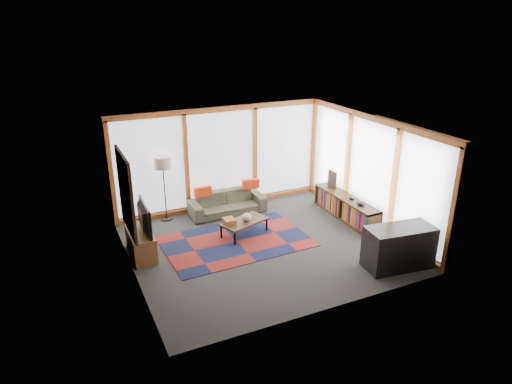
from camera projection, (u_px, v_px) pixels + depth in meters
name	position (u px, v px, depth m)	size (l,w,h in m)	color
ground	(264.00, 246.00, 9.83)	(5.50, 5.50, 0.00)	#2B2B29
room_envelope	(273.00, 167.00, 9.94)	(5.52, 5.02, 2.62)	#453931
rug	(236.00, 241.00, 10.00)	(3.12, 2.00, 0.01)	maroon
sofa	(227.00, 203.00, 11.35)	(1.89, 0.74, 0.55)	#3D3F2F
pillow_left	(203.00, 191.00, 11.00)	(0.42, 0.13, 0.23)	red
pillow_right	(251.00, 184.00, 11.49)	(0.43, 0.13, 0.24)	red
floor_lamp	(165.00, 189.00, 10.81)	(0.40, 0.40, 1.58)	black
coffee_table	(244.00, 228.00, 10.24)	(1.06, 0.53, 0.35)	#301D0E
book_stack	(229.00, 221.00, 10.06)	(0.23, 0.29, 0.10)	brown
vase	(247.00, 217.00, 10.15)	(0.20, 0.20, 0.18)	beige
bookshelf	(346.00, 208.00, 11.07)	(0.40, 2.20, 0.55)	#301D0E
bowl_a	(361.00, 203.00, 10.48)	(0.21, 0.21, 0.11)	black
bowl_b	(352.00, 198.00, 10.82)	(0.15, 0.15, 0.08)	black
shelf_picture	(332.00, 179.00, 11.52)	(0.04, 0.33, 0.43)	black
tv_console	(141.00, 244.00, 9.34)	(0.44, 1.07, 0.53)	brown
television	(140.00, 218.00, 9.18)	(1.04, 0.14, 0.60)	black
bar_counter	(399.00, 247.00, 8.88)	(1.32, 0.62, 0.84)	black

